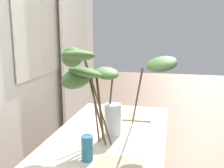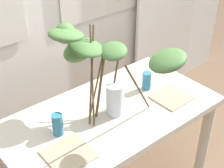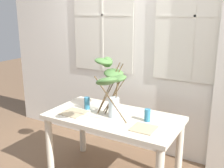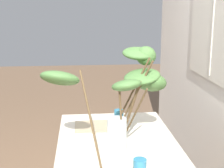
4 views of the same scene
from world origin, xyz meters
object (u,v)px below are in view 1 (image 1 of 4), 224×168
Objects in this scene: drinking_glass_blue_right at (114,109)px; plate_square_left at (118,168)px; dining_table at (109,151)px; plate_square_right at (138,116)px; vase_with_branches at (101,79)px; drinking_glass_blue_left at (87,148)px.

drinking_glass_blue_right is 0.52× the size of plate_square_left.
drinking_glass_blue_right reaches higher than dining_table.
plate_square_left is (-0.77, -0.19, -0.06)m from drinking_glass_blue_right.
dining_table is 0.45m from plate_square_right.
vase_with_branches is 6.15× the size of drinking_glass_blue_right.
drinking_glass_blue_right is 0.58× the size of plate_square_right.
dining_table is 0.40m from drinking_glass_blue_left.
plate_square_right is (0.41, -0.14, 0.12)m from dining_table.
vase_with_branches reaches higher than plate_square_left.
vase_with_branches is 3.54× the size of plate_square_right.
dining_table is 0.45m from plate_square_left.
plate_square_right reaches higher than plate_square_left.
dining_table is 6.38× the size of plate_square_right.
plate_square_right is at bearing -12.73° from drinking_glass_blue_left.
dining_table is at bearing 161.06° from plate_square_right.
drinking_glass_blue_right is at bearing 1.31° from vase_with_branches.
dining_table is 1.80× the size of vase_with_branches.
plate_square_right is (0.45, -0.18, -0.38)m from vase_with_branches.
vase_with_branches is 0.52m from drinking_glass_blue_right.
drinking_glass_blue_left is 0.79m from plate_square_right.
vase_with_branches is 5.71× the size of drinking_glass_blue_left.
plate_square_left is at bearing -105.32° from drinking_glass_blue_left.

